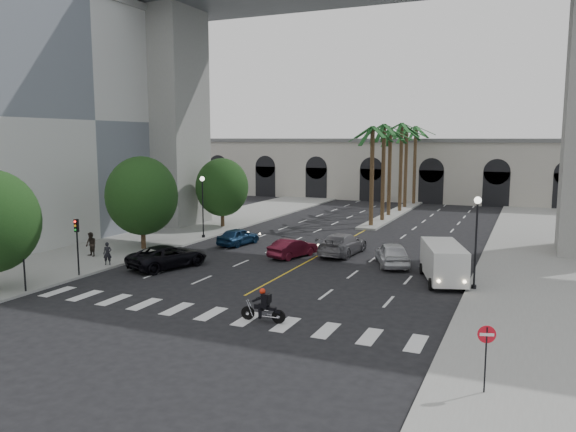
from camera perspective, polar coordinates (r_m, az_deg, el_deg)
The scene contains 29 objects.
ground at distance 29.39m, azimuth -6.29°, elevation -9.03°, with size 140.00×140.00×0.00m, color black.
sidewalk_left at distance 49.65m, azimuth -12.72°, elevation -2.10°, with size 8.00×100.00×0.15m, color gray.
sidewalk_right at distance 40.25m, azimuth 24.41°, elevation -4.95°, with size 8.00×100.00×0.15m, color gray.
median at distance 64.46m, azimuth 10.75°, elevation 0.25°, with size 2.00×24.00×0.20m, color gray.
building_left at distance 54.88m, azimuth -25.25°, elevation 9.02°, with size 16.50×32.50×20.60m.
pier_building at distance 80.69m, azimuth 13.54°, elevation 4.65°, with size 71.00×10.50×8.50m.
bridge at distance 48.58m, azimuth 11.03°, elevation 19.61°, with size 75.00×13.00×26.00m.
palm_a at distance 54.20m, azimuth 8.60°, elevation 8.41°, with size 3.20×3.20×10.30m.
palm_b at distance 58.05m, azimuth 9.74°, elevation 8.62°, with size 3.20×3.20×10.60m.
palm_c at distance 62.01m, azimuth 10.36°, elevation 8.13°, with size 3.20×3.20×10.10m.
palm_d at distance 65.84m, azimuth 11.49°, elevation 8.72°, with size 3.20×3.20×10.90m.
palm_e at distance 69.80m, azimuth 11.97°, elevation 8.27°, with size 3.20×3.20×10.40m.
palm_f at distance 73.66m, azimuth 12.85°, elevation 8.43°, with size 3.20×3.20×10.70m.
street_tree_mid at distance 43.95m, azimuth -14.63°, elevation 2.00°, with size 5.44×5.44×7.21m.
street_tree_far at distance 53.87m, azimuth -6.72°, elevation 2.91°, with size 5.04×5.04×6.68m.
lamp_post_left_far at distance 48.01m, azimuth -8.66°, elevation 1.46°, with size 0.40×0.40×5.35m.
lamp_post_right at distance 32.88m, azimuth 18.58°, elevation -1.81°, with size 0.40×0.40×5.35m.
traffic_signal_near at distance 34.03m, azimuth -25.33°, elevation -3.06°, with size 0.25×0.18×3.65m.
traffic_signal_far at distance 36.72m, azimuth -20.64°, elevation -2.05°, with size 0.25×0.18×3.65m.
motorcycle_rider at distance 26.57m, azimuth -2.42°, elevation -9.19°, with size 2.23×0.60×1.61m.
car_a at distance 38.53m, azimuth 10.55°, elevation -3.81°, with size 1.90×4.73×1.61m, color silver.
car_b at distance 40.57m, azimuth 0.51°, elevation -3.27°, with size 1.43×4.11×1.35m, color #4F0F1F.
car_c at distance 38.17m, azimuth -12.10°, elevation -4.03°, with size 2.51×5.45×1.51m, color black.
car_d at distance 41.61m, azimuth 5.55°, elevation -2.85°, with size 2.25×5.53×1.60m, color slate.
car_e at distance 45.32m, azimuth -5.09°, elevation -2.09°, with size 1.65×4.10×1.40m, color #0F2949.
cargo_van at distance 34.70m, azimuth 15.52°, elevation -4.47°, with size 3.55×5.72×2.29m.
pedestrian_a at distance 39.36m, azimuth -17.86°, elevation -3.65°, with size 0.55×0.36×1.52m, color black.
pedestrian_b at distance 42.49m, azimuth -19.38°, elevation -2.74°, with size 0.84×0.66×1.73m, color black.
do_not_enter_sign at distance 20.03m, azimuth 19.49°, elevation -12.28°, with size 0.58×0.20×2.45m.
Camera 1 is at (14.09, -24.34, 8.54)m, focal length 35.00 mm.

